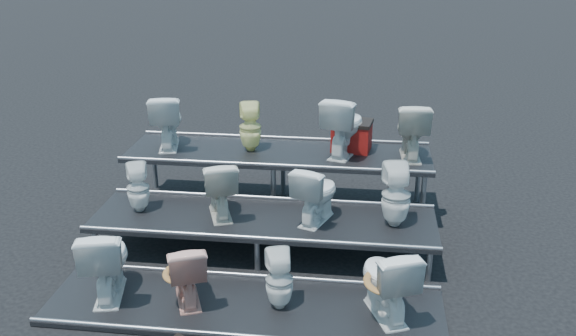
# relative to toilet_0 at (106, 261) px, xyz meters

# --- Properties ---
(ground) EXTENTS (80.00, 80.00, 0.00)m
(ground) POSITION_rel_toilet_0_xyz_m (1.49, 1.30, -0.48)
(ground) COLOR black
(ground) RESTS_ON ground
(tier_front) EXTENTS (4.20, 1.20, 0.06)m
(tier_front) POSITION_rel_toilet_0_xyz_m (1.49, 0.00, -0.45)
(tier_front) COLOR black
(tier_front) RESTS_ON ground
(tier_mid) EXTENTS (4.20, 1.20, 0.46)m
(tier_mid) POSITION_rel_toilet_0_xyz_m (1.49, 1.30, -0.25)
(tier_mid) COLOR black
(tier_mid) RESTS_ON ground
(tier_back) EXTENTS (4.20, 1.20, 0.86)m
(tier_back) POSITION_rel_toilet_0_xyz_m (1.49, 2.60, -0.05)
(tier_back) COLOR black
(tier_back) RESTS_ON ground
(toilet_0) EXTENTS (0.64, 0.90, 0.83)m
(toilet_0) POSITION_rel_toilet_0_xyz_m (0.00, 0.00, 0.00)
(toilet_0) COLOR white
(toilet_0) RESTS_ON tier_front
(toilet_1) EXTENTS (0.63, 0.79, 0.71)m
(toilet_1) POSITION_rel_toilet_0_xyz_m (0.87, 0.00, -0.06)
(toilet_1) COLOR #DF9D8B
(toilet_1) RESTS_ON tier_front
(toilet_2) EXTENTS (0.36, 0.37, 0.65)m
(toilet_2) POSITION_rel_toilet_0_xyz_m (1.87, 0.00, -0.09)
(toilet_2) COLOR white
(toilet_2) RESTS_ON tier_front
(toilet_3) EXTENTS (0.72, 0.90, 0.81)m
(toilet_3) POSITION_rel_toilet_0_xyz_m (2.96, 0.00, -0.01)
(toilet_3) COLOR white
(toilet_3) RESTS_ON tier_front
(toilet_4) EXTENTS (0.36, 0.37, 0.62)m
(toilet_4) POSITION_rel_toilet_0_xyz_m (-0.08, 1.30, 0.29)
(toilet_4) COLOR white
(toilet_4) RESTS_ON tier_mid
(toilet_5) EXTENTS (0.63, 0.82, 0.73)m
(toilet_5) POSITION_rel_toilet_0_xyz_m (0.94, 1.30, 0.35)
(toilet_5) COLOR beige
(toilet_5) RESTS_ON tier_mid
(toilet_6) EXTENTS (0.62, 0.80, 0.72)m
(toilet_6) POSITION_rel_toilet_0_xyz_m (2.13, 1.30, 0.34)
(toilet_6) COLOR white
(toilet_6) RESTS_ON tier_mid
(toilet_7) EXTENTS (0.39, 0.39, 0.77)m
(toilet_7) POSITION_rel_toilet_0_xyz_m (3.08, 1.30, 0.37)
(toilet_7) COLOR white
(toilet_7) RESTS_ON tier_mid
(toilet_8) EXTENTS (0.58, 0.83, 0.77)m
(toilet_8) POSITION_rel_toilet_0_xyz_m (-0.09, 2.60, 0.77)
(toilet_8) COLOR white
(toilet_8) RESTS_ON tier_back
(toilet_9) EXTENTS (0.36, 0.37, 0.67)m
(toilet_9) POSITION_rel_toilet_0_xyz_m (1.10, 2.60, 0.72)
(toilet_9) COLOR #F6F29C
(toilet_9) RESTS_ON tier_back
(toilet_10) EXTENTS (0.66, 0.91, 0.83)m
(toilet_10) POSITION_rel_toilet_0_xyz_m (2.39, 2.60, 0.80)
(toilet_10) COLOR white
(toilet_10) RESTS_ON tier_back
(toilet_11) EXTENTS (0.48, 0.78, 0.78)m
(toilet_11) POSITION_rel_toilet_0_xyz_m (3.29, 2.60, 0.77)
(toilet_11) COLOR beige
(toilet_11) RESTS_ON tier_back
(red_crate) EXTENTS (0.57, 0.48, 0.37)m
(red_crate) POSITION_rel_toilet_0_xyz_m (2.49, 2.80, 0.57)
(red_crate) COLOR maroon
(red_crate) RESTS_ON tier_back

